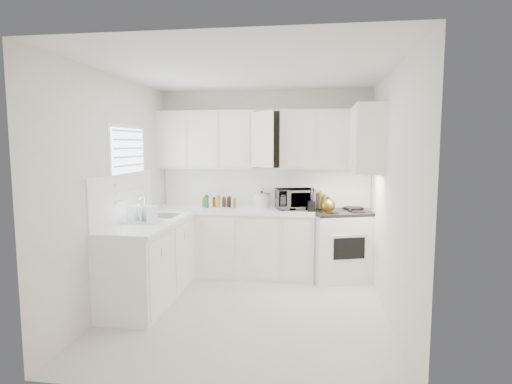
% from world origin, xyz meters
% --- Properties ---
extents(floor, '(3.20, 3.20, 0.00)m').
position_xyz_m(floor, '(0.00, 0.00, 0.00)').
color(floor, silver).
rests_on(floor, ground).
extents(ceiling, '(3.20, 3.20, 0.00)m').
position_xyz_m(ceiling, '(0.00, 0.00, 2.60)').
color(ceiling, white).
rests_on(ceiling, ground).
extents(wall_back, '(3.00, 0.00, 3.00)m').
position_xyz_m(wall_back, '(0.00, 1.60, 1.30)').
color(wall_back, white).
rests_on(wall_back, ground).
extents(wall_front, '(3.00, 0.00, 3.00)m').
position_xyz_m(wall_front, '(0.00, -1.60, 1.30)').
color(wall_front, white).
rests_on(wall_front, ground).
extents(wall_left, '(0.00, 3.20, 3.20)m').
position_xyz_m(wall_left, '(-1.50, 0.00, 1.30)').
color(wall_left, white).
rests_on(wall_left, ground).
extents(wall_right, '(0.00, 3.20, 3.20)m').
position_xyz_m(wall_right, '(1.50, 0.00, 1.30)').
color(wall_right, white).
rests_on(wall_right, ground).
extents(window_blinds, '(0.06, 0.96, 1.06)m').
position_xyz_m(window_blinds, '(-1.48, 0.35, 1.55)').
color(window_blinds, white).
rests_on(window_blinds, wall_left).
extents(lower_cabinets_back, '(2.22, 0.60, 0.90)m').
position_xyz_m(lower_cabinets_back, '(-0.39, 1.30, 0.45)').
color(lower_cabinets_back, white).
rests_on(lower_cabinets_back, floor).
extents(lower_cabinets_left, '(0.60, 1.60, 0.90)m').
position_xyz_m(lower_cabinets_left, '(-1.20, 0.20, 0.45)').
color(lower_cabinets_left, white).
rests_on(lower_cabinets_left, floor).
extents(countertop_back, '(2.24, 0.64, 0.05)m').
position_xyz_m(countertop_back, '(-0.39, 1.29, 0.93)').
color(countertop_back, white).
rests_on(countertop_back, lower_cabinets_back).
extents(countertop_left, '(0.64, 1.62, 0.05)m').
position_xyz_m(countertop_left, '(-1.19, 0.20, 0.93)').
color(countertop_left, white).
rests_on(countertop_left, lower_cabinets_left).
extents(backsplash_back, '(2.98, 0.02, 0.55)m').
position_xyz_m(backsplash_back, '(0.00, 1.59, 1.23)').
color(backsplash_back, white).
rests_on(backsplash_back, wall_back).
extents(backsplash_left, '(0.02, 1.60, 0.55)m').
position_xyz_m(backsplash_left, '(-1.49, 0.20, 1.23)').
color(backsplash_left, white).
rests_on(backsplash_left, wall_left).
extents(upper_cabinets_back, '(3.00, 0.33, 0.80)m').
position_xyz_m(upper_cabinets_back, '(0.00, 1.44, 1.50)').
color(upper_cabinets_back, white).
rests_on(upper_cabinets_back, wall_back).
extents(upper_cabinets_right, '(0.33, 0.90, 0.80)m').
position_xyz_m(upper_cabinets_right, '(1.33, 0.82, 1.50)').
color(upper_cabinets_right, white).
rests_on(upper_cabinets_right, wall_right).
extents(sink, '(0.42, 0.38, 0.30)m').
position_xyz_m(sink, '(-1.19, 0.55, 1.07)').
color(sink, gray).
rests_on(sink, countertop_left).
extents(stove, '(0.94, 0.85, 1.21)m').
position_xyz_m(stove, '(1.07, 1.31, 0.60)').
color(stove, white).
rests_on(stove, floor).
extents(tea_kettle, '(0.28, 0.26, 0.22)m').
position_xyz_m(tea_kettle, '(0.89, 1.15, 1.05)').
color(tea_kettle, olive).
rests_on(tea_kettle, stove).
extents(frying_pan, '(0.39, 0.52, 0.04)m').
position_xyz_m(frying_pan, '(1.25, 1.47, 0.97)').
color(frying_pan, black).
rests_on(frying_pan, stove).
extents(microwave, '(0.56, 0.40, 0.34)m').
position_xyz_m(microwave, '(0.45, 1.33, 1.12)').
color(microwave, gray).
rests_on(microwave, countertop_back).
extents(rice_cooker, '(0.27, 0.27, 0.24)m').
position_xyz_m(rice_cooker, '(-0.02, 1.42, 1.07)').
color(rice_cooker, white).
rests_on(rice_cooker, countertop_back).
extents(paper_towel, '(0.12, 0.12, 0.27)m').
position_xyz_m(paper_towel, '(-0.05, 1.47, 1.08)').
color(paper_towel, white).
rests_on(paper_towel, countertop_back).
extents(utensil_crock, '(0.12, 0.12, 0.33)m').
position_xyz_m(utensil_crock, '(0.68, 1.14, 1.12)').
color(utensil_crock, black).
rests_on(utensil_crock, countertop_back).
extents(dish_rack, '(0.41, 0.32, 0.22)m').
position_xyz_m(dish_rack, '(-1.24, 0.10, 1.06)').
color(dish_rack, white).
rests_on(dish_rack, countertop_left).
extents(spice_left_0, '(0.06, 0.06, 0.13)m').
position_xyz_m(spice_left_0, '(-0.85, 1.42, 1.02)').
color(spice_left_0, olive).
rests_on(spice_left_0, countertop_back).
extents(spice_left_1, '(0.06, 0.06, 0.13)m').
position_xyz_m(spice_left_1, '(-0.78, 1.33, 1.02)').
color(spice_left_1, '#246C39').
rests_on(spice_left_1, countertop_back).
extents(spice_left_2, '(0.06, 0.06, 0.13)m').
position_xyz_m(spice_left_2, '(-0.70, 1.42, 1.02)').
color(spice_left_2, '#BE3619').
rests_on(spice_left_2, countertop_back).
extents(spice_left_3, '(0.06, 0.06, 0.13)m').
position_xyz_m(spice_left_3, '(-0.62, 1.33, 1.02)').
color(spice_left_3, gold).
rests_on(spice_left_3, countertop_back).
extents(spice_left_4, '(0.06, 0.06, 0.13)m').
position_xyz_m(spice_left_4, '(-0.55, 1.42, 1.02)').
color(spice_left_4, brown).
rests_on(spice_left_4, countertop_back).
extents(spice_left_5, '(0.06, 0.06, 0.13)m').
position_xyz_m(spice_left_5, '(-0.47, 1.33, 1.02)').
color(spice_left_5, black).
rests_on(spice_left_5, countertop_back).
extents(spice_left_6, '(0.06, 0.06, 0.13)m').
position_xyz_m(spice_left_6, '(-0.40, 1.42, 1.02)').
color(spice_left_6, olive).
rests_on(spice_left_6, countertop_back).
extents(sauce_right_0, '(0.06, 0.06, 0.19)m').
position_xyz_m(sauce_right_0, '(0.58, 1.46, 1.05)').
color(sauce_right_0, '#BE3619').
rests_on(sauce_right_0, countertop_back).
extents(sauce_right_1, '(0.06, 0.06, 0.19)m').
position_xyz_m(sauce_right_1, '(0.64, 1.40, 1.05)').
color(sauce_right_1, gold).
rests_on(sauce_right_1, countertop_back).
extents(sauce_right_2, '(0.06, 0.06, 0.19)m').
position_xyz_m(sauce_right_2, '(0.69, 1.46, 1.05)').
color(sauce_right_2, brown).
rests_on(sauce_right_2, countertop_back).
extents(sauce_right_3, '(0.06, 0.06, 0.19)m').
position_xyz_m(sauce_right_3, '(0.74, 1.40, 1.05)').
color(sauce_right_3, black).
rests_on(sauce_right_3, countertop_back).
extents(sauce_right_4, '(0.06, 0.06, 0.19)m').
position_xyz_m(sauce_right_4, '(0.80, 1.46, 1.05)').
color(sauce_right_4, olive).
rests_on(sauce_right_4, countertop_back).
extents(sauce_right_5, '(0.06, 0.06, 0.19)m').
position_xyz_m(sauce_right_5, '(0.85, 1.40, 1.05)').
color(sauce_right_5, '#246C39').
rests_on(sauce_right_5, countertop_back).
extents(sauce_right_6, '(0.06, 0.06, 0.19)m').
position_xyz_m(sauce_right_6, '(0.91, 1.46, 1.05)').
color(sauce_right_6, '#BE3619').
rests_on(sauce_right_6, countertop_back).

